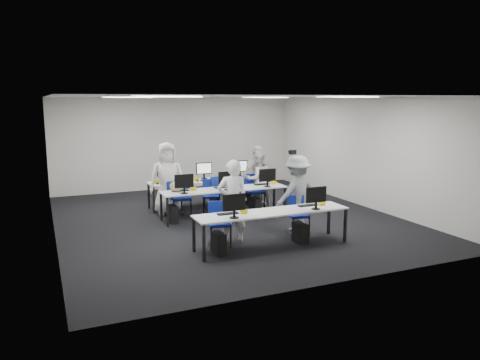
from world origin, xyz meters
name	(u,v)px	position (x,y,z in m)	size (l,w,h in m)	color
room	(228,159)	(0.00, 0.00, 1.50)	(9.00, 9.02, 3.00)	black
ceiling_panels	(227,97)	(0.00, 0.00, 2.98)	(5.20, 4.60, 0.02)	white
desk_front	(272,214)	(0.00, -2.40, 0.68)	(3.20, 0.70, 0.73)	silver
desk_mid	(225,191)	(0.00, 0.20, 0.68)	(3.20, 0.70, 0.73)	silver
desk_back	(206,182)	(0.00, 1.60, 0.68)	(3.20, 0.70, 0.73)	silver
equipment_front	(264,231)	(-0.19, -2.42, 0.36)	(2.51, 0.41, 1.19)	#0B5496
equipment_mid	(218,204)	(-0.19, 0.18, 0.36)	(2.91, 0.41, 1.19)	white
equipment_back	(213,192)	(0.19, 1.62, 0.36)	(2.91, 0.41, 1.19)	white
chair_0	(219,232)	(-0.94, -1.90, 0.28)	(0.52, 0.55, 0.88)	navy
chair_1	(298,222)	(0.92, -1.84, 0.26)	(0.48, 0.51, 0.84)	navy
chair_2	(183,205)	(-0.96, 0.68, 0.30)	(0.59, 0.61, 0.94)	navy
chair_3	(211,202)	(-0.16, 0.80, 0.27)	(0.55, 0.57, 0.86)	navy
chair_4	(255,198)	(1.11, 0.76, 0.29)	(0.57, 0.60, 0.93)	navy
chair_5	(173,203)	(-1.10, 1.02, 0.28)	(0.45, 0.49, 0.90)	navy
chair_6	(215,199)	(0.08, 1.09, 0.29)	(0.49, 0.53, 0.93)	navy
chair_7	(245,196)	(0.96, 1.13, 0.28)	(0.48, 0.52, 0.89)	navy
handbag	(176,186)	(-1.21, 0.31, 0.86)	(0.32, 0.20, 0.26)	#997E4F
student_0	(233,201)	(-0.60, -1.77, 0.86)	(0.63, 0.41, 1.73)	white
student_1	(258,179)	(1.25, 0.89, 0.77)	(0.75, 0.59, 1.55)	white
student_2	(167,179)	(-1.23, 1.06, 0.93)	(0.91, 0.59, 1.86)	white
student_3	(257,176)	(1.29, 1.04, 0.84)	(0.98, 0.41, 1.68)	white
photographer	(297,193)	(1.07, -1.52, 0.85)	(1.10, 0.63, 1.70)	slate
dslr_camera	(293,152)	(1.04, -1.35, 1.76)	(0.14, 0.18, 0.10)	black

